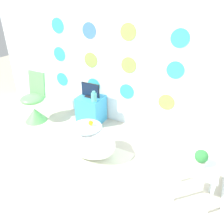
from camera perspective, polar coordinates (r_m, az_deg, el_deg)
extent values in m
plane|color=#BCB29E|center=(3.09, -18.43, -17.56)|extent=(12.00, 12.00, 0.00)
cube|color=white|center=(3.82, -0.45, 15.50)|extent=(5.15, 0.04, 2.60)
cylinder|color=#33B2BF|center=(4.59, -12.89, 8.33)|extent=(0.27, 0.01, 0.27)
cylinder|color=#33B2BF|center=(4.16, -4.82, 6.95)|extent=(0.27, 0.01, 0.27)
cylinder|color=#33B2BF|center=(3.85, 3.87, 5.35)|extent=(0.27, 0.01, 0.27)
cylinder|color=#8CCC4C|center=(3.67, 14.02, 2.48)|extent=(0.27, 0.01, 0.27)
cylinder|color=#33B2BF|center=(4.45, -13.57, 14.49)|extent=(0.27, 0.01, 0.27)
cylinder|color=#8CCC4C|center=(4.03, -5.57, 13.36)|extent=(0.27, 0.01, 0.27)
cylinder|color=#8CCC4C|center=(3.69, 4.36, 12.10)|extent=(0.27, 0.01, 0.27)
cylinder|color=#33B2BF|center=(3.46, 16.20, 10.45)|extent=(0.27, 0.01, 0.27)
cylinder|color=#33B2BF|center=(4.34, -14.05, 21.06)|extent=(0.27, 0.01, 0.27)
cylinder|color=#3F72CC|center=(3.94, -6.02, 20.40)|extent=(0.27, 0.01, 0.27)
cylinder|color=#8CCC4C|center=(3.59, 4.23, 20.13)|extent=(0.27, 0.01, 0.27)
cylinder|color=#33B2BF|center=(3.35, 17.34, 17.92)|extent=(0.27, 0.01, 0.27)
cube|color=silver|center=(3.33, -7.55, -12.05)|extent=(1.27, 0.94, 0.01)
ellipsoid|color=white|center=(3.25, -6.43, -7.40)|extent=(0.89, 0.53, 0.52)
cylinder|color=#B2DBEA|center=(3.12, -6.66, -3.83)|extent=(0.43, 0.43, 0.01)
sphere|color=yellow|center=(3.09, -5.57, -2.87)|extent=(0.07, 0.07, 0.07)
sphere|color=yellow|center=(3.07, -5.71, -2.55)|extent=(0.04, 0.04, 0.04)
cone|color=orange|center=(3.06, -5.91, -2.72)|extent=(0.02, 0.02, 0.02)
cone|color=#66C166|center=(4.42, -19.35, -0.64)|extent=(0.41, 0.41, 0.25)
ellipsoid|color=#66C166|center=(4.28, -20.04, 3.23)|extent=(0.43, 0.43, 0.15)
cube|color=#66C166|center=(4.29, -19.01, 6.90)|extent=(0.37, 0.10, 0.47)
cube|color=#389ED6|center=(4.11, -5.45, 0.72)|extent=(0.45, 0.41, 0.51)
cube|color=white|center=(3.92, -7.10, 0.70)|extent=(0.38, 0.01, 0.14)
cube|color=black|center=(3.99, -5.62, 4.07)|extent=(0.19, 0.12, 0.02)
cube|color=black|center=(3.94, -5.67, 5.78)|extent=(0.37, 0.01, 0.25)
cube|color=#0F1E38|center=(3.94, -5.74, 5.73)|extent=(0.35, 0.01, 0.23)
cylinder|color=#51B2AD|center=(3.78, -4.74, 3.83)|extent=(0.10, 0.10, 0.16)
cylinder|color=#51B2AD|center=(3.74, -4.80, 5.18)|extent=(0.05, 0.05, 0.03)
cube|color=silver|center=(2.68, 21.75, -13.09)|extent=(0.42, 0.38, 0.02)
cylinder|color=silver|center=(2.72, 16.26, -18.12)|extent=(0.03, 0.03, 0.46)
cylinder|color=silver|center=(2.72, 24.29, -19.97)|extent=(0.03, 0.03, 0.46)
cylinder|color=silver|center=(2.96, 17.81, -13.77)|extent=(0.03, 0.03, 0.46)
cylinder|color=silver|center=(2.96, 25.01, -15.43)|extent=(0.03, 0.03, 0.46)
cylinder|color=beige|center=(2.65, 21.94, -12.30)|extent=(0.11, 0.11, 0.07)
sphere|color=#2D7A38|center=(2.59, 22.33, -10.64)|extent=(0.14, 0.14, 0.14)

